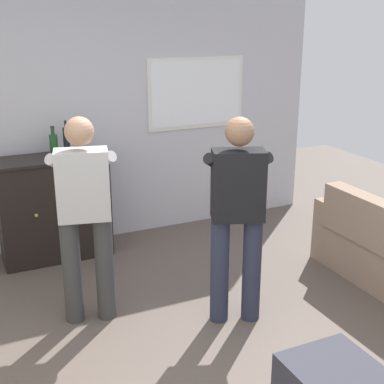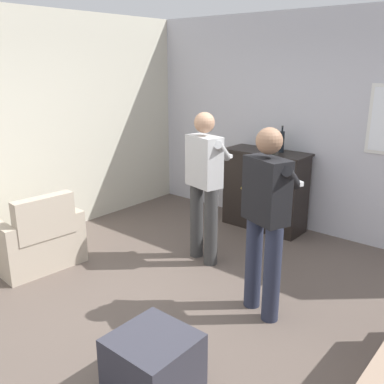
% 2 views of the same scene
% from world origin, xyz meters
% --- Properties ---
extents(ground, '(10.40, 10.40, 0.00)m').
position_xyz_m(ground, '(0.00, 0.00, 0.00)').
color(ground, brown).
extents(wall_back_with_window, '(5.20, 0.15, 2.80)m').
position_xyz_m(wall_back_with_window, '(0.03, 2.66, 1.40)').
color(wall_back_with_window, silver).
rests_on(wall_back_with_window, ground).
extents(wall_side_left, '(0.12, 5.20, 2.80)m').
position_xyz_m(wall_side_left, '(-2.66, 0.00, 1.40)').
color(wall_side_left, beige).
rests_on(wall_side_left, ground).
extents(armchair, '(0.71, 0.93, 0.85)m').
position_xyz_m(armchair, '(-1.86, -0.31, 0.29)').
color(armchair, '#B2A38E').
rests_on(armchair, ground).
extents(sideboard_cabinet, '(1.12, 0.49, 1.06)m').
position_xyz_m(sideboard_cabinet, '(-0.56, 2.30, 0.53)').
color(sideboard_cabinet, black).
rests_on(sideboard_cabinet, ground).
extents(bottle_wine_green, '(0.07, 0.07, 0.34)m').
position_xyz_m(bottle_wine_green, '(-0.38, 2.34, 1.20)').
color(bottle_wine_green, black).
rests_on(bottle_wine_green, sideboard_cabinet).
extents(bottle_liquor_amber, '(0.08, 0.08, 0.29)m').
position_xyz_m(bottle_liquor_amber, '(-0.50, 2.36, 1.18)').
color(bottle_liquor_amber, '#1E4C23').
rests_on(bottle_liquor_amber, sideboard_cabinet).
extents(ottoman, '(0.53, 0.53, 0.42)m').
position_xyz_m(ottoman, '(0.45, -0.83, 0.21)').
color(ottoman, '#33333D').
rests_on(ottoman, ground).
extents(person_standing_left, '(0.54, 0.51, 1.68)m').
position_xyz_m(person_standing_left, '(-0.55, 0.99, 0.94)').
color(person_standing_left, '#383838').
rests_on(person_standing_left, ground).
extents(person_standing_right, '(0.52, 0.52, 1.68)m').
position_xyz_m(person_standing_right, '(0.52, 0.48, 0.94)').
color(person_standing_right, '#282D42').
rests_on(person_standing_right, ground).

